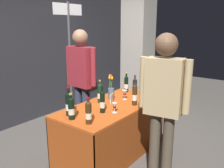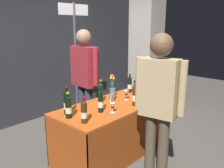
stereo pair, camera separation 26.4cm
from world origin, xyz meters
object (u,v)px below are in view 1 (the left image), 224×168
object	(u,v)px
wine_glass_near_vendor	(115,106)
taster_foreground_right	(164,98)
booth_signpost	(70,50)
flower_vase	(111,91)
display_bottle_0	(69,103)
vendor_presenter	(81,74)
featured_wine_bottle	(135,94)
wine_glass_near_taster	(125,93)
tasting_table	(112,120)
concrete_pillar	(138,44)
wine_glass_mid	(135,92)

from	to	relation	value
wine_glass_near_vendor	taster_foreground_right	xyz separation A→B (m)	(0.02, -0.65, 0.22)
wine_glass_near_vendor	booth_signpost	xyz separation A→B (m)	(0.59, 1.43, 0.57)
booth_signpost	flower_vase	bearing A→B (deg)	-99.58
taster_foreground_right	flower_vase	bearing A→B (deg)	-30.41
wine_glass_near_vendor	flower_vase	xyz separation A→B (m)	(0.42, 0.38, 0.03)
display_bottle_0	vendor_presenter	distance (m)	0.94
taster_foreground_right	featured_wine_bottle	bearing A→B (deg)	-41.93
featured_wine_bottle	wine_glass_near_taster	world-z (taller)	featured_wine_bottle
tasting_table	concrete_pillar	bearing A→B (deg)	21.81
concrete_pillar	vendor_presenter	xyz separation A→B (m)	(-1.84, -0.08, -0.36)
wine_glass_mid	featured_wine_bottle	bearing A→B (deg)	-148.75
featured_wine_bottle	wine_glass_mid	xyz separation A→B (m)	(0.23, 0.14, -0.04)
taster_foreground_right	tasting_table	bearing A→B (deg)	-22.39
wine_glass_near_taster	vendor_presenter	size ratio (longest dim) A/B	0.08
flower_vase	taster_foreground_right	world-z (taller)	taster_foreground_right
flower_vase	concrete_pillar	bearing A→B (deg)	19.23
concrete_pillar	flower_vase	world-z (taller)	concrete_pillar
display_bottle_0	flower_vase	size ratio (longest dim) A/B	0.96
display_bottle_0	wine_glass_near_vendor	distance (m)	0.57
tasting_table	wine_glass_near_taster	bearing A→B (deg)	-0.43
wine_glass_mid	flower_vase	bearing A→B (deg)	128.93
tasting_table	wine_glass_near_vendor	world-z (taller)	wine_glass_near_vendor
display_bottle_0	wine_glass_near_taster	xyz separation A→B (m)	(0.95, -0.19, -0.05)
wine_glass_near_taster	flower_vase	bearing A→B (deg)	124.37
wine_glass_near_vendor	flower_vase	distance (m)	0.56
tasting_table	taster_foreground_right	size ratio (longest dim) A/B	0.94
wine_glass_near_vendor	wine_glass_mid	world-z (taller)	wine_glass_mid
featured_wine_bottle	flower_vase	size ratio (longest dim) A/B	0.95
wine_glass_near_vendor	display_bottle_0	bearing A→B (deg)	136.12
tasting_table	display_bottle_0	bearing A→B (deg)	163.53
display_bottle_0	wine_glass_mid	distance (m)	1.09
display_bottle_0	wine_glass_near_vendor	world-z (taller)	display_bottle_0
wine_glass_near_vendor	vendor_presenter	bearing A→B (deg)	69.31
display_bottle_0	wine_glass_near_taster	distance (m)	0.97
display_bottle_0	booth_signpost	distance (m)	1.53
wine_glass_near_vendor	booth_signpost	world-z (taller)	booth_signpost
wine_glass_near_vendor	vendor_presenter	xyz separation A→B (m)	(0.35, 0.92, 0.24)
display_bottle_0	vendor_presenter	world-z (taller)	vendor_presenter
flower_vase	vendor_presenter	xyz separation A→B (m)	(-0.07, 0.54, 0.21)
featured_wine_bottle	vendor_presenter	distance (m)	0.98
wine_glass_near_taster	taster_foreground_right	distance (m)	1.02
wine_glass_near_vendor	flower_vase	size ratio (longest dim) A/B	0.34
featured_wine_bottle	vendor_presenter	xyz separation A→B (m)	(-0.06, 0.96, 0.18)
tasting_table	featured_wine_bottle	size ratio (longest dim) A/B	4.66
tasting_table	vendor_presenter	world-z (taller)	vendor_presenter
booth_signpost	vendor_presenter	bearing A→B (deg)	-115.86
wine_glass_near_taster	flower_vase	world-z (taller)	flower_vase
display_bottle_0	wine_glass_mid	xyz separation A→B (m)	(1.05, -0.30, -0.04)
display_bottle_0	flower_vase	bearing A→B (deg)	-1.13
taster_foreground_right	booth_signpost	bearing A→B (deg)	-24.74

